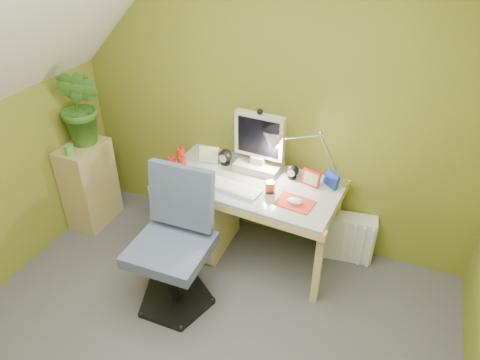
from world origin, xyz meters
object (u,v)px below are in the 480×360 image
at_px(monitor, 260,142).
at_px(radiator, 349,237).
at_px(desk, 250,219).
at_px(task_chair, 170,247).
at_px(side_ledge, 90,184).
at_px(desk_lamp, 321,145).
at_px(potted_plant, 81,107).

distance_m(monitor, radiator, 1.05).
relative_size(desk, task_chair, 1.27).
distance_m(task_chair, radiator, 1.44).
xyz_separation_m(task_chair, radiator, (1.04, 0.95, -0.32)).
distance_m(monitor, side_ledge, 1.57).
height_order(desk_lamp, radiator, desk_lamp).
xyz_separation_m(monitor, potted_plant, (-1.40, -0.24, 0.14)).
height_order(desk, potted_plant, potted_plant).
bearing_deg(monitor, potted_plant, -166.98).
xyz_separation_m(desk, monitor, (-0.00, 0.18, 0.58)).
xyz_separation_m(side_ledge, task_chair, (1.14, -0.57, 0.14)).
bearing_deg(side_ledge, potted_plant, 51.76).
relative_size(desk_lamp, side_ledge, 0.81).
bearing_deg(radiator, desk, -167.36).
xyz_separation_m(side_ledge, radiator, (2.18, 0.38, -0.18)).
distance_m(desk, potted_plant, 1.58).
relative_size(potted_plant, radiator, 1.69).
bearing_deg(potted_plant, task_chair, -29.55).
relative_size(monitor, potted_plant, 0.72).
distance_m(desk, task_chair, 0.76).
bearing_deg(monitor, radiator, 10.41).
bearing_deg(desk, monitor, 94.41).
xyz_separation_m(desk, side_ledge, (-1.44, -0.11, 0.03)).
bearing_deg(potted_plant, monitor, 9.55).
distance_m(desk_lamp, task_chair, 1.24).
height_order(monitor, potted_plant, potted_plant).
distance_m(potted_plant, radiator, 2.33).
bearing_deg(radiator, task_chair, -145.14).
bearing_deg(desk_lamp, task_chair, -123.74).
distance_m(desk_lamp, radiator, 0.86).
distance_m(desk, monitor, 0.61).
relative_size(monitor, side_ledge, 0.63).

